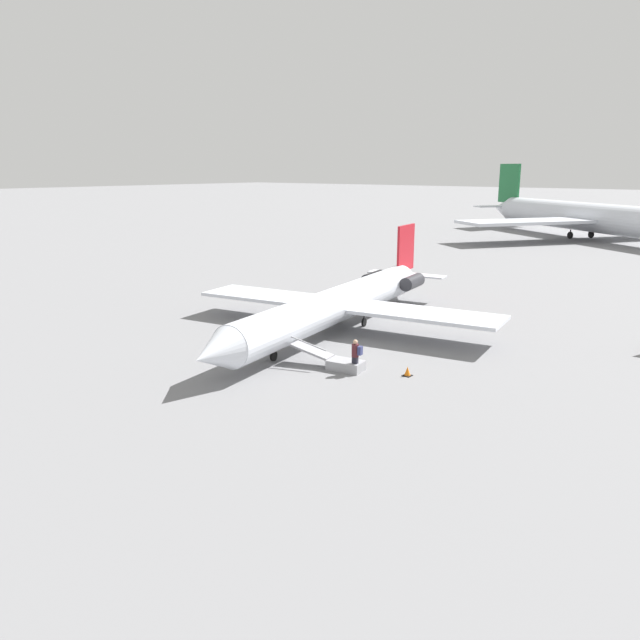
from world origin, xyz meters
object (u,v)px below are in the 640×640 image
(airplane_main, at_px, (341,303))
(boarding_stairs, at_px, (339,362))
(airplane_taxiing_distant, at_px, (599,218))
(passenger, at_px, (356,354))

(airplane_main, bearing_deg, boarding_stairs, 26.62)
(airplane_main, xyz_separation_m, airplane_taxiing_distant, (-62.66, -1.66, 1.47))
(airplane_main, height_order, airplane_taxiing_distant, airplane_taxiing_distant)
(airplane_taxiing_distant, height_order, passenger, airplane_taxiing_distant)
(airplane_taxiing_distant, bearing_deg, passenger, -49.77)
(airplane_taxiing_distant, bearing_deg, airplane_main, -54.47)
(passenger, bearing_deg, boarding_stairs, -10.48)
(boarding_stairs, height_order, passenger, passenger)
(airplane_taxiing_distant, xyz_separation_m, passenger, (69.26, 7.53, -2.20))
(airplane_main, relative_size, boarding_stairs, 6.51)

